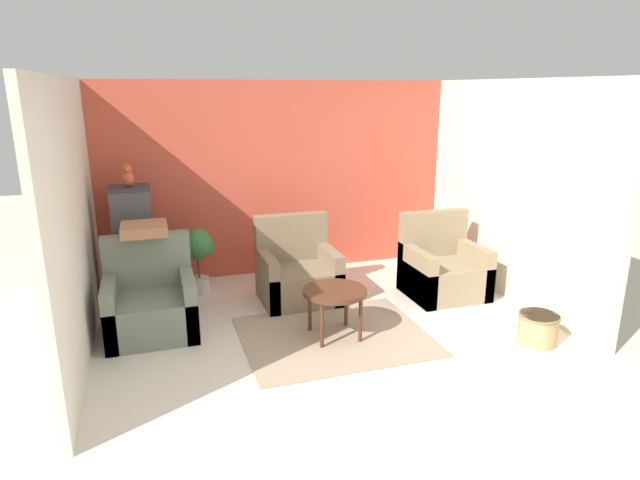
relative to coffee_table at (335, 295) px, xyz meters
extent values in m
plane|color=beige|center=(0.01, -1.13, -0.43)|extent=(20.00, 20.00, 0.00)
cube|color=#C64C38|center=(0.01, 2.10, 0.77)|extent=(4.53, 0.06, 2.40)
cube|color=beige|center=(-2.23, 0.47, 0.77)|extent=(0.06, 3.20, 2.40)
cube|color=beige|center=(2.24, 0.47, 0.77)|extent=(0.06, 3.20, 2.40)
cube|color=gray|center=(0.00, 0.00, -0.43)|extent=(1.75, 1.43, 0.01)
cylinder|color=#472819|center=(0.00, 0.00, 0.03)|extent=(0.61, 0.61, 0.04)
cylinder|color=#472819|center=(-0.19, -0.19, -0.21)|extent=(0.04, 0.04, 0.45)
cylinder|color=#472819|center=(0.19, -0.19, -0.21)|extent=(0.04, 0.04, 0.45)
cylinder|color=#472819|center=(-0.19, 0.19, -0.21)|extent=(0.04, 0.04, 0.45)
cylinder|color=#472819|center=(0.19, 0.19, -0.21)|extent=(0.04, 0.04, 0.45)
cube|color=slate|center=(-1.66, 0.59, -0.24)|extent=(0.83, 0.75, 0.39)
cube|color=slate|center=(-1.66, 0.90, 0.23)|extent=(0.83, 0.14, 0.54)
cube|color=slate|center=(-2.02, 0.59, -0.14)|extent=(0.12, 0.75, 0.58)
cube|color=slate|center=(-1.30, 0.59, -0.14)|extent=(0.12, 0.75, 0.58)
cube|color=#8E7A5B|center=(1.55, 0.62, -0.24)|extent=(0.83, 0.75, 0.39)
cube|color=#8E7A5B|center=(1.55, 0.93, 0.23)|extent=(0.83, 0.14, 0.54)
cube|color=#8E7A5B|center=(1.20, 0.62, -0.14)|extent=(0.12, 0.75, 0.58)
cube|color=#8E7A5B|center=(1.91, 0.62, -0.14)|extent=(0.12, 0.75, 0.58)
cube|color=#7A664C|center=(-0.08, 0.98, -0.24)|extent=(0.83, 0.75, 0.39)
cube|color=#7A664C|center=(-0.08, 1.29, 0.23)|extent=(0.83, 0.14, 0.54)
cube|color=#7A664C|center=(-0.43, 0.98, -0.14)|extent=(0.12, 0.75, 0.58)
cube|color=#7A664C|center=(0.28, 0.98, -0.14)|extent=(0.12, 0.75, 0.58)
cube|color=#353539|center=(-1.78, 1.55, -0.39)|extent=(0.56, 0.56, 0.10)
cube|color=#4C4C51|center=(-1.78, 1.55, 0.25)|extent=(0.41, 0.41, 1.17)
cube|color=#353539|center=(-1.78, 1.55, 0.85)|extent=(0.43, 0.43, 0.03)
ellipsoid|color=#D14C2D|center=(-1.78, 1.55, 0.96)|extent=(0.12, 0.14, 0.19)
sphere|color=#D14C2D|center=(-1.78, 1.53, 1.06)|extent=(0.10, 0.10, 0.10)
cone|color=gold|center=(-1.78, 1.48, 1.05)|extent=(0.04, 0.04, 0.04)
cone|color=#D14C2D|center=(-1.78, 1.61, 0.94)|extent=(0.06, 0.12, 0.16)
cylinder|color=beige|center=(-1.11, 1.55, -0.34)|extent=(0.23, 0.23, 0.19)
cylinder|color=brown|center=(-1.11, 1.55, -0.10)|extent=(0.03, 0.03, 0.28)
sphere|color=#337038|center=(-1.11, 1.55, 0.17)|extent=(0.35, 0.35, 0.35)
sphere|color=#337038|center=(-1.21, 1.59, 0.10)|extent=(0.21, 0.21, 0.21)
sphere|color=#337038|center=(-1.02, 1.53, 0.12)|extent=(0.19, 0.19, 0.19)
cylinder|color=tan|center=(1.77, -0.71, -0.29)|extent=(0.36, 0.36, 0.29)
cylinder|color=olive|center=(1.77, -0.71, -0.16)|extent=(0.37, 0.37, 0.02)
cube|color=#B2704C|center=(-1.66, 0.90, 0.55)|extent=(0.44, 0.44, 0.10)
camera|label=1|loc=(-1.58, -4.43, 1.87)|focal=30.00mm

